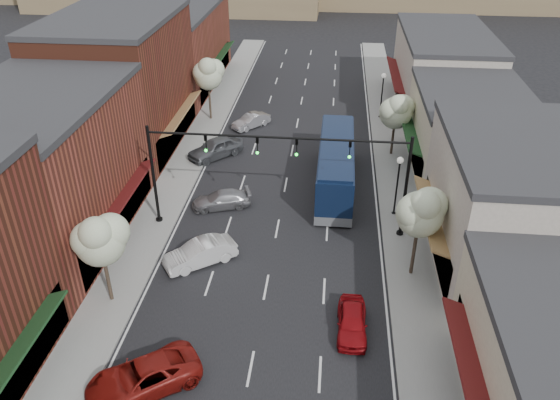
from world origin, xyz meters
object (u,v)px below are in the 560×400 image
(lamp_post_far, at_px, (383,88))
(tree_right_near, at_px, (421,211))
(red_hatchback, at_px, (352,321))
(parked_car_b, at_px, (200,253))
(signal_mast_right, at_px, (368,171))
(lamp_post_near, at_px, (398,177))
(tree_left_far, at_px, (208,73))
(parked_car_e, at_px, (251,121))
(signal_mast_left, at_px, (188,163))
(parked_car_a, at_px, (143,377))
(parked_car_d, at_px, (216,148))
(tree_right_far, at_px, (397,110))
(coach_bus, at_px, (336,165))
(parked_car_c, at_px, (221,200))
(tree_left_near, at_px, (100,238))

(lamp_post_far, bearing_deg, tree_right_near, -88.70)
(red_hatchback, height_order, parked_car_b, parked_car_b)
(signal_mast_right, bearing_deg, lamp_post_near, 48.95)
(tree_left_far, distance_m, parked_car_e, 5.84)
(lamp_post_near, bearing_deg, signal_mast_left, -169.44)
(signal_mast_right, bearing_deg, parked_car_a, -126.98)
(parked_car_b, xyz_separation_m, parked_car_d, (-2.00, 14.31, 0.09))
(tree_right_far, bearing_deg, signal_mast_right, -102.85)
(signal_mast_right, height_order, tree_right_near, signal_mast_right)
(parked_car_d, bearing_deg, tree_right_near, -0.64)
(signal_mast_right, relative_size, red_hatchback, 2.20)
(tree_left_far, relative_size, parked_car_d, 1.28)
(coach_bus, relative_size, parked_car_b, 2.63)
(tree_right_far, distance_m, red_hatchback, 21.49)
(coach_bus, bearing_deg, parked_car_c, -154.30)
(parked_car_c, height_order, parked_car_d, parked_car_d)
(parked_car_b, bearing_deg, parked_car_c, 144.19)
(tree_right_far, distance_m, tree_left_far, 17.66)
(signal_mast_left, distance_m, parked_car_e, 17.14)
(tree_right_far, bearing_deg, parked_car_b, -127.92)
(coach_bus, bearing_deg, parked_car_e, 127.20)
(signal_mast_right, xyz_separation_m, parked_car_e, (-9.82, 16.61, -4.00))
(tree_left_near, xyz_separation_m, parked_car_e, (4.05, 24.66, -3.60))
(coach_bus, distance_m, parked_car_c, 8.82)
(tree_left_near, relative_size, tree_left_far, 0.93)
(tree_left_far, relative_size, red_hatchback, 1.64)
(lamp_post_near, distance_m, lamp_post_far, 17.50)
(tree_right_far, relative_size, lamp_post_near, 1.22)
(tree_left_far, bearing_deg, signal_mast_right, -52.29)
(tree_left_far, height_order, parked_car_a, tree_left_far)
(tree_left_near, distance_m, tree_left_far, 26.00)
(tree_right_far, bearing_deg, lamp_post_near, -93.31)
(signal_mast_right, height_order, parked_car_d, signal_mast_right)
(parked_car_e, bearing_deg, tree_right_far, 20.62)
(signal_mast_right, bearing_deg, coach_bus, 107.62)
(tree_right_near, distance_m, coach_bus, 11.46)
(coach_bus, relative_size, parked_car_c, 2.80)
(signal_mast_right, height_order, parked_car_a, signal_mast_right)
(signal_mast_right, relative_size, signal_mast_left, 1.00)
(tree_right_near, height_order, parked_car_e, tree_right_near)
(red_hatchback, distance_m, parked_car_d, 22.07)
(signal_mast_left, xyz_separation_m, parked_car_b, (1.42, -4.16, -3.90))
(signal_mast_left, xyz_separation_m, parked_car_a, (0.99, -13.61, -3.90))
(parked_car_d, bearing_deg, coach_bus, 21.34)
(lamp_post_near, relative_size, parked_car_e, 1.17)
(signal_mast_right, distance_m, tree_right_near, 4.89)
(signal_mast_left, distance_m, tree_left_far, 18.14)
(tree_left_near, relative_size, parked_car_b, 1.30)
(parked_car_d, bearing_deg, tree_left_far, 148.45)
(tree_left_near, xyz_separation_m, parked_car_a, (3.62, -5.56, -3.50))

